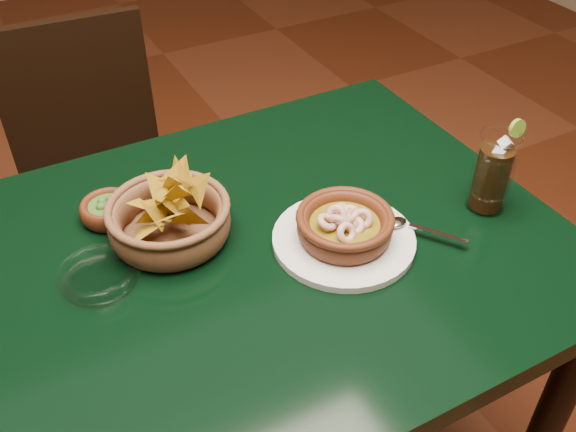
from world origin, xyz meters
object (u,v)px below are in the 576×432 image
shrimp_plate (345,229)px  dining_chair (100,179)px  chip_basket (170,219)px  cola_drink (492,173)px  dining_table (210,306)px

shrimp_plate → dining_chair: bearing=108.2°
dining_chair → chip_basket: size_ratio=3.64×
chip_basket → cola_drink: size_ratio=1.40×
dining_chair → chip_basket: 0.69m
shrimp_plate → cola_drink: size_ratio=1.72×
shrimp_plate → cola_drink: cola_drink is taller
chip_basket → cola_drink: 0.55m
chip_basket → cola_drink: (0.52, -0.19, 0.03)m
dining_table → cola_drink: bearing=-11.2°
dining_table → chip_basket: chip_basket is taller
shrimp_plate → chip_basket: (-0.25, 0.15, 0.01)m
cola_drink → shrimp_plate: bearing=172.3°
chip_basket → dining_chair: bearing=90.4°
dining_table → shrimp_plate: bearing=-15.3°
dining_chair → cola_drink: size_ratio=5.10×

